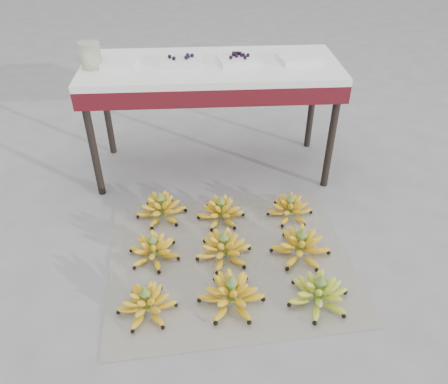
{
  "coord_description": "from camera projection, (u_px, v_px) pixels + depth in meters",
  "views": [
    {
      "loc": [
        -0.13,
        -1.61,
        1.64
      ],
      "look_at": [
        -0.01,
        0.3,
        0.25
      ],
      "focal_mm": 35.0,
      "sensor_mm": 36.0,
      "label": 1
    }
  ],
  "objects": [
    {
      "name": "bunch_mid_center",
      "position": [
        224.0,
        248.0,
        2.27
      ],
      "size": [
        0.35,
        0.35,
        0.18
      ],
      "rotation": [
        0.0,
        0.0,
        -0.23
      ],
      "color": "yellow",
      "rests_on": "newspaper_mat"
    },
    {
      "name": "bunch_back_right",
      "position": [
        290.0,
        208.0,
        2.55
      ],
      "size": [
        0.29,
        0.29,
        0.16
      ],
      "rotation": [
        0.0,
        0.0,
        -0.13
      ],
      "color": "yellow",
      "rests_on": "newspaper_mat"
    },
    {
      "name": "vendor_table",
      "position": [
        211.0,
        77.0,
        2.63
      ],
      "size": [
        1.53,
        0.61,
        0.73
      ],
      "color": "black",
      "rests_on": "ground"
    },
    {
      "name": "ground",
      "position": [
        229.0,
        264.0,
        2.27
      ],
      "size": [
        60.0,
        60.0,
        0.0
      ],
      "primitive_type": "plane",
      "color": "slate",
      "rests_on": "ground"
    },
    {
      "name": "bunch_mid_right",
      "position": [
        301.0,
        246.0,
        2.28
      ],
      "size": [
        0.35,
        0.35,
        0.19
      ],
      "rotation": [
        0.0,
        0.0,
        -0.15
      ],
      "color": "yellow",
      "rests_on": "newspaper_mat"
    },
    {
      "name": "glass_jar",
      "position": [
        91.0,
        55.0,
        2.48
      ],
      "size": [
        0.13,
        0.13,
        0.15
      ],
      "primitive_type": "cylinder",
      "rotation": [
        0.0,
        0.0,
        -0.1
      ],
      "color": "beige",
      "rests_on": "vendor_table"
    },
    {
      "name": "tray_right",
      "position": [
        238.0,
        60.0,
        2.57
      ],
      "size": [
        0.25,
        0.2,
        0.06
      ],
      "color": "silver",
      "rests_on": "vendor_table"
    },
    {
      "name": "bunch_front_right",
      "position": [
        319.0,
        293.0,
        2.03
      ],
      "size": [
        0.35,
        0.35,
        0.18
      ],
      "rotation": [
        0.0,
        0.0,
        -0.21
      ],
      "color": "#8AAC30",
      "rests_on": "newspaper_mat"
    },
    {
      "name": "tray_far_right",
      "position": [
        299.0,
        58.0,
        2.6
      ],
      "size": [
        0.27,
        0.21,
        0.04
      ],
      "color": "silver",
      "rests_on": "vendor_table"
    },
    {
      "name": "newspaper_mat",
      "position": [
        230.0,
        259.0,
        2.29
      ],
      "size": [
        1.33,
        1.14,
        0.01
      ],
      "primitive_type": "cube",
      "rotation": [
        0.0,
        0.0,
        0.08
      ],
      "color": "beige",
      "rests_on": "ground"
    },
    {
      "name": "bunch_front_center",
      "position": [
        231.0,
        294.0,
        2.02
      ],
      "size": [
        0.4,
        0.4,
        0.19
      ],
      "rotation": [
        0.0,
        0.0,
        -0.41
      ],
      "color": "yellow",
      "rests_on": "newspaper_mat"
    },
    {
      "name": "bunch_front_left",
      "position": [
        147.0,
        303.0,
        1.98
      ],
      "size": [
        0.3,
        0.3,
        0.16
      ],
      "rotation": [
        0.0,
        0.0,
        -0.15
      ],
      "color": "yellow",
      "rests_on": "newspaper_mat"
    },
    {
      "name": "bunch_back_center",
      "position": [
        221.0,
        211.0,
        2.53
      ],
      "size": [
        0.33,
        0.33,
        0.16
      ],
      "rotation": [
        0.0,
        0.0,
        -0.28
      ],
      "color": "yellow",
      "rests_on": "newspaper_mat"
    },
    {
      "name": "bunch_back_left",
      "position": [
        161.0,
        208.0,
        2.54
      ],
      "size": [
        0.31,
        0.31,
        0.17
      ],
      "rotation": [
        0.0,
        0.0,
        0.08
      ],
      "color": "yellow",
      "rests_on": "newspaper_mat"
    },
    {
      "name": "bunch_mid_left",
      "position": [
        154.0,
        249.0,
        2.27
      ],
      "size": [
        0.34,
        0.34,
        0.16
      ],
      "rotation": [
        0.0,
        0.0,
        0.3
      ],
      "color": "yellow",
      "rests_on": "newspaper_mat"
    },
    {
      "name": "tray_far_left",
      "position": [
        118.0,
        62.0,
        2.55
      ],
      "size": [
        0.23,
        0.18,
        0.04
      ],
      "color": "silver",
      "rests_on": "vendor_table"
    },
    {
      "name": "tray_left",
      "position": [
        182.0,
        61.0,
        2.55
      ],
      "size": [
        0.25,
        0.19,
        0.06
      ],
      "color": "silver",
      "rests_on": "vendor_table"
    }
  ]
}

